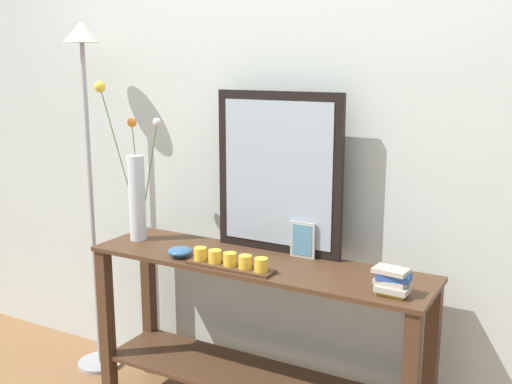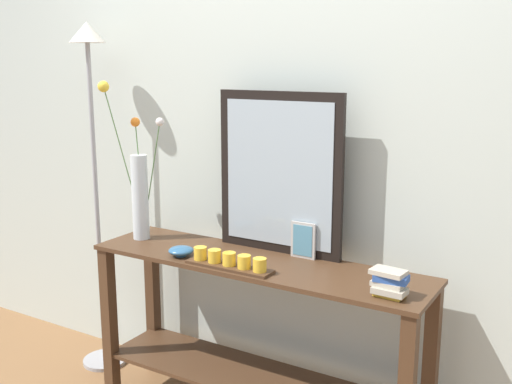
# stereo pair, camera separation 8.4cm
# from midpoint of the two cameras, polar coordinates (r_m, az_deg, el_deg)

# --- Properties ---
(wall_back) EXTENTS (6.40, 0.08, 2.70)m
(wall_back) POSITION_cam_midpoint_polar(r_m,az_deg,el_deg) (2.82, 4.21, 6.31)
(wall_back) COLOR beige
(wall_back) RESTS_ON ground
(console_table) EXTENTS (1.54, 0.40, 0.79)m
(console_table) POSITION_cam_midpoint_polar(r_m,az_deg,el_deg) (2.77, 0.88, -12.26)
(console_table) COLOR #472D1C
(console_table) RESTS_ON ground
(mirror_leaning) EXTENTS (0.60, 0.03, 0.72)m
(mirror_leaning) POSITION_cam_midpoint_polar(r_m,az_deg,el_deg) (2.70, 3.08, 1.73)
(mirror_leaning) COLOR black
(mirror_leaning) RESTS_ON console_table
(tall_vase_left) EXTENTS (0.26, 0.19, 0.76)m
(tall_vase_left) POSITION_cam_midpoint_polar(r_m,az_deg,el_deg) (2.97, -10.09, 0.37)
(tall_vase_left) COLOR silver
(tall_vase_left) RESTS_ON console_table
(candle_tray) EXTENTS (0.39, 0.09, 0.07)m
(candle_tray) POSITION_cam_midpoint_polar(r_m,az_deg,el_deg) (2.56, -1.58, -6.49)
(candle_tray) COLOR #472D1C
(candle_tray) RESTS_ON console_table
(picture_frame_small) EXTENTS (0.12, 0.01, 0.16)m
(picture_frame_small) POSITION_cam_midpoint_polar(r_m,az_deg,el_deg) (2.68, 5.30, -4.51)
(picture_frame_small) COLOR #B7B2AD
(picture_frame_small) RESTS_ON console_table
(decorative_bowl) EXTENTS (0.11, 0.11, 0.04)m
(decorative_bowl) POSITION_cam_midpoint_polar(r_m,az_deg,el_deg) (2.73, -6.12, -5.46)
(decorative_bowl) COLOR #2D5B84
(decorative_bowl) RESTS_ON console_table
(book_stack) EXTENTS (0.14, 0.10, 0.10)m
(book_stack) POSITION_cam_midpoint_polar(r_m,az_deg,el_deg) (2.32, 13.35, -8.24)
(book_stack) COLOR gold
(book_stack) RESTS_ON console_table
(floor_lamp) EXTENTS (0.24, 0.24, 1.82)m
(floor_lamp) POSITION_cam_midpoint_polar(r_m,az_deg,el_deg) (3.24, -14.23, 4.60)
(floor_lamp) COLOR #9E9EA3
(floor_lamp) RESTS_ON ground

